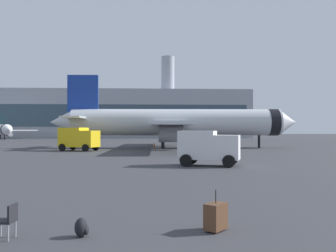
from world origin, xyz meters
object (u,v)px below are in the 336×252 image
Objects in this scene: airplane_at_gate at (175,123)px; cargo_van at (208,146)px; service_truck at (79,138)px; safety_cone_near at (154,145)px; traveller_backpack at (82,228)px; safety_cone_mid at (209,144)px; gate_chair at (8,219)px; rolling_suitcase at (216,216)px.

airplane_at_gate is 7.43× the size of cargo_van.
airplane_at_gate is at bearing 91.09° from cargo_van.
safety_cone_near is at bearing 43.40° from service_truck.
safety_cone_mid is at bearing 77.03° from traveller_backpack.
service_truck is 23.85m from cargo_van.
airplane_at_gate is 51.91× the size of safety_cone_near.
gate_chair is at bearing -104.94° from safety_cone_mid.
traveller_backpack is (-2.76, -47.10, -0.11)m from safety_cone_near.
gate_chair is at bearing -175.29° from rolling_suitcase.
safety_cone_mid is at bearing 39.25° from airplane_at_gate.
safety_cone_mid is 50.56m from traveller_backpack.
rolling_suitcase reaches higher than traveller_backpack.
airplane_at_gate is 41.50× the size of gate_chair.
safety_cone_mid is 51.06m from gate_chair.
service_truck is 38.40m from gate_chair.
cargo_van is 19.11m from traveller_backpack.
airplane_at_gate is at bearing -140.75° from safety_cone_mid.
gate_chair is at bearing -99.52° from airplane_at_gate.
safety_cone_near is at bearing 84.47° from gate_chair.
service_truck is at bearing 123.30° from cargo_van.
safety_cone_mid is (8.59, 2.16, 0.05)m from safety_cone_near.
airplane_at_gate reaches higher than traveller_backpack.
rolling_suitcase is at bearing -89.10° from safety_cone_near.
airplane_at_gate is 45.45m from gate_chair.
airplane_at_gate reaches higher than gate_chair.
airplane_at_gate is 45.22× the size of safety_cone_mid.
service_truck is 7.68× the size of safety_cone_near.
cargo_van is 29.29m from safety_cone_near.
gate_chair is (-1.81, -0.07, 0.27)m from traveller_backpack.
service_truck is (-12.59, -6.67, -2.05)m from airplane_at_gate.
rolling_suitcase is (-2.19, -44.28, -3.27)m from airplane_at_gate.
safety_cone_mid is at bearing 75.06° from gate_chair.
service_truck reaches higher than traveller_backpack.
airplane_at_gate is at bearing 27.92° from service_truck.
safety_cone_near is 46.75m from rolling_suitcase.
safety_cone_near is 0.80× the size of gate_chair.
cargo_van is 4.37× the size of rolling_suitcase.
traveller_backpack is at bearing -108.94° from cargo_van.
gate_chair reaches higher than traveller_backpack.
airplane_at_gate is 8.01m from safety_cone_mid.
cargo_van is at bearing 81.32° from rolling_suitcase.
airplane_at_gate is 14.39m from service_truck.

